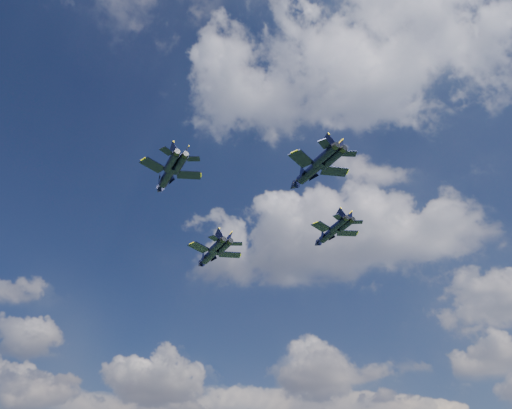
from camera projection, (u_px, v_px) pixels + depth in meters
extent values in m
cylinder|color=black|center=(211.00, 255.00, 115.97)|extent=(8.43, 7.82, 1.92)
cone|color=black|center=(200.00, 265.00, 120.55)|extent=(3.27, 3.20, 1.81)
ellipsoid|color=brown|center=(205.00, 258.00, 118.89)|extent=(2.97, 2.81, 0.87)
cube|color=black|center=(199.00, 247.00, 112.82)|extent=(4.26, 5.55, 0.19)
cube|color=black|center=(230.00, 255.00, 115.97)|extent=(5.62, 4.65, 0.19)
cube|color=black|center=(214.00, 238.00, 109.07)|extent=(2.16, 2.86, 0.15)
cube|color=black|center=(237.00, 244.00, 111.34)|extent=(2.95, 2.38, 0.15)
cube|color=black|center=(219.00, 235.00, 111.15)|extent=(2.83, 1.88, 3.21)
cube|color=black|center=(229.00, 238.00, 112.11)|extent=(1.96, 2.65, 3.21)
cylinder|color=black|center=(168.00, 175.00, 94.49)|extent=(7.46, 7.33, 1.74)
cone|color=black|center=(159.00, 190.00, 98.75)|extent=(2.95, 2.94, 1.65)
ellipsoid|color=brown|center=(163.00, 182.00, 97.20)|extent=(2.65, 2.61, 0.79)
cube|color=black|center=(153.00, 165.00, 91.71)|extent=(4.02, 5.08, 0.17)
cube|color=black|center=(189.00, 175.00, 94.34)|extent=(5.09, 4.10, 0.17)
cube|color=black|center=(167.00, 151.00, 88.18)|extent=(2.05, 2.64, 0.14)
cube|color=black|center=(193.00, 159.00, 90.08)|extent=(2.66, 2.09, 0.14)
cube|color=black|center=(174.00, 150.00, 90.04)|extent=(2.51, 1.71, 2.92)
cube|color=black|center=(185.00, 153.00, 90.84)|extent=(1.71, 2.47, 2.92)
cylinder|color=black|center=(330.00, 234.00, 108.88)|extent=(7.12, 7.10, 1.68)
cone|color=black|center=(317.00, 244.00, 113.00)|extent=(2.83, 2.83, 1.58)
ellipsoid|color=brown|center=(322.00, 238.00, 111.50)|extent=(2.53, 2.53, 0.76)
cube|color=black|center=(321.00, 227.00, 106.23)|extent=(3.90, 4.89, 0.17)
cube|color=black|center=(347.00, 233.00, 108.70)|extent=(4.89, 3.91, 0.17)
cube|color=black|center=(338.00, 217.00, 102.81)|extent=(1.99, 2.54, 0.13)
cube|color=black|center=(357.00, 222.00, 104.59)|extent=(2.55, 1.99, 0.13)
cube|color=black|center=(341.00, 215.00, 104.58)|extent=(2.40, 1.64, 2.80)
cube|color=black|center=(349.00, 217.00, 105.34)|extent=(1.65, 2.39, 2.80)
cylinder|color=black|center=(311.00, 171.00, 89.02)|extent=(8.07, 7.19, 1.81)
cone|color=black|center=(293.00, 187.00, 93.25)|extent=(3.09, 2.98, 1.70)
ellipsoid|color=brown|center=(301.00, 177.00, 91.72)|extent=(2.83, 2.60, 0.82)
cube|color=black|center=(301.00, 159.00, 86.00)|extent=(3.91, 5.19, 0.18)
cube|color=black|center=(334.00, 171.00, 89.11)|extent=(5.30, 4.47, 0.18)
cube|color=black|center=(325.00, 144.00, 82.56)|extent=(1.97, 2.67, 0.14)
cube|color=black|center=(349.00, 154.00, 84.81)|extent=(2.79, 2.30, 0.14)
cube|color=black|center=(328.00, 143.00, 84.54)|extent=(2.70, 1.76, 3.02)
cube|color=black|center=(339.00, 147.00, 85.49)|extent=(1.91, 2.44, 3.02)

